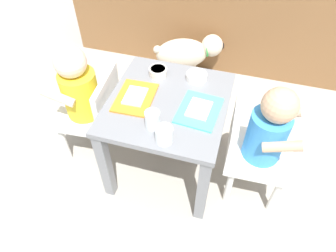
# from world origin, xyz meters

# --- Properties ---
(ground_plane) EXTENTS (7.00, 7.00, 0.00)m
(ground_plane) POSITION_xyz_m (0.00, 0.00, 0.00)
(ground_plane) COLOR #9E998E
(dining_table) EXTENTS (0.49, 0.53, 0.44)m
(dining_table) POSITION_xyz_m (0.00, 0.00, 0.35)
(dining_table) COLOR slate
(dining_table) RESTS_ON ground
(seated_child_left) EXTENTS (0.30, 0.30, 0.62)m
(seated_child_left) POSITION_xyz_m (-0.41, -0.00, 0.38)
(seated_child_left) COLOR white
(seated_child_left) RESTS_ON ground
(seated_child_right) EXTENTS (0.29, 0.29, 0.61)m
(seated_child_right) POSITION_xyz_m (0.41, -0.02, 0.38)
(seated_child_right) COLOR white
(seated_child_right) RESTS_ON ground
(dog) EXTENTS (0.43, 0.27, 0.31)m
(dog) POSITION_xyz_m (-0.08, 0.72, 0.20)
(dog) COLOR beige
(dog) RESTS_ON ground
(food_tray_left) EXTENTS (0.16, 0.22, 0.02)m
(food_tray_left) POSITION_xyz_m (-0.14, -0.02, 0.45)
(food_tray_left) COLOR orange
(food_tray_left) RESTS_ON dining_table
(food_tray_right) EXTENTS (0.17, 0.21, 0.02)m
(food_tray_right) POSITION_xyz_m (0.14, -0.02, 0.45)
(food_tray_right) COLOR #4CC6BC
(food_tray_right) RESTS_ON dining_table
(water_cup_left) EXTENTS (0.07, 0.07, 0.06)m
(water_cup_left) POSITION_xyz_m (0.05, -0.21, 0.47)
(water_cup_left) COLOR white
(water_cup_left) RESTS_ON dining_table
(water_cup_right) EXTENTS (0.06, 0.06, 0.07)m
(water_cup_right) POSITION_xyz_m (-0.02, -0.16, 0.47)
(water_cup_right) COLOR white
(water_cup_right) RESTS_ON dining_table
(cereal_bowl_right_side) EXTENTS (0.08, 0.08, 0.04)m
(cereal_bowl_right_side) POSITION_xyz_m (-0.09, 0.15, 0.46)
(cereal_bowl_right_side) COLOR silver
(cereal_bowl_right_side) RESTS_ON dining_table
(veggie_bowl_near) EXTENTS (0.09, 0.09, 0.03)m
(veggie_bowl_near) POSITION_xyz_m (0.08, 0.17, 0.46)
(veggie_bowl_near) COLOR white
(veggie_bowl_near) RESTS_ON dining_table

